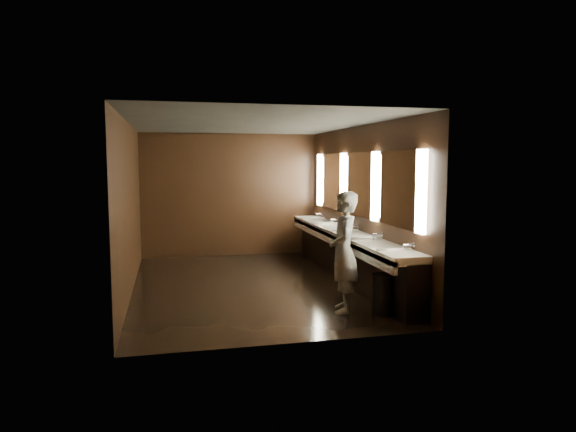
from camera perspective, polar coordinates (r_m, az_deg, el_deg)
name	(u,v)px	position (r m, az deg, el deg)	size (l,w,h in m)	color
floor	(251,285)	(9.12, -4.15, -7.65)	(6.00, 6.00, 0.00)	black
ceiling	(250,124)	(8.89, -4.28, 10.18)	(4.00, 6.00, 0.02)	#2D2D2B
wall_back	(230,195)	(11.86, -6.46, 2.34)	(4.00, 0.02, 2.80)	black
wall_front	(290,227)	(5.96, 0.26, -1.22)	(4.00, 0.02, 2.80)	black
wall_left	(130,208)	(8.81, -17.17, 0.85)	(0.02, 6.00, 2.80)	black
wall_right	(359,204)	(9.41, 7.91, 1.38)	(0.02, 6.00, 2.80)	black
sink_counter	(348,253)	(9.45, 6.66, -4.11)	(0.55, 5.40, 1.01)	black
mirror_band	(358,184)	(9.38, 7.83, 3.51)	(0.06, 5.03, 1.15)	#FDF4CF
person	(344,252)	(7.40, 6.21, -4.00)	(0.63, 0.42, 1.74)	#809ABF
trash_bin	(384,294)	(7.47, 10.66, -8.55)	(0.37, 0.37, 0.57)	black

